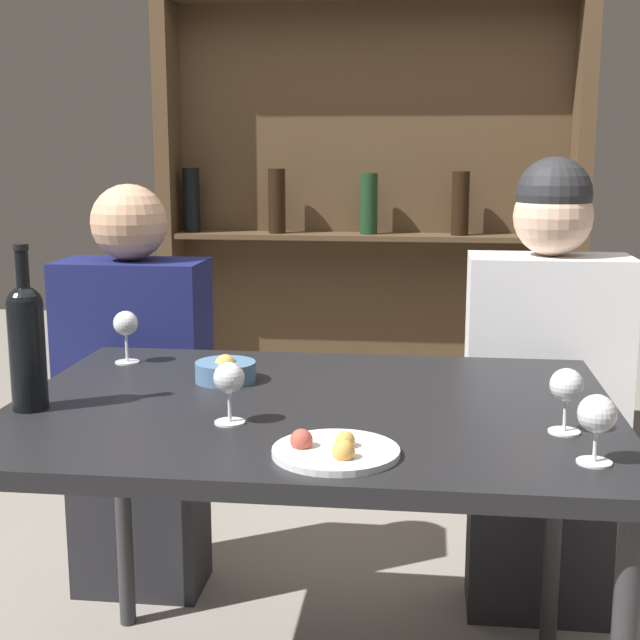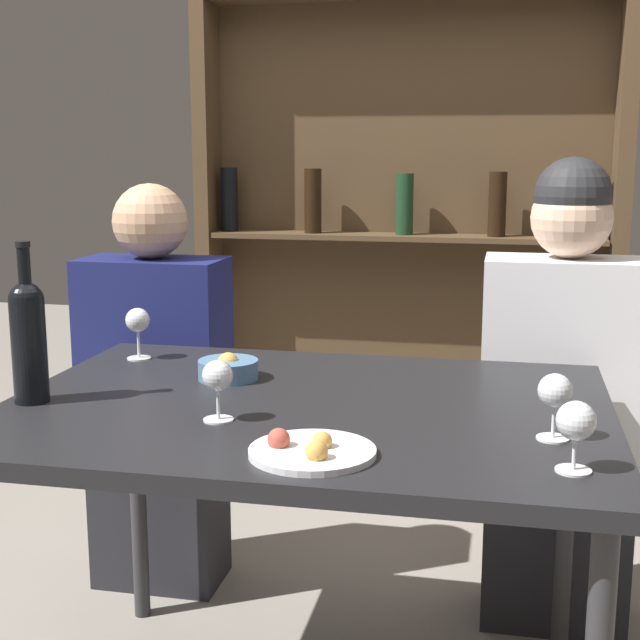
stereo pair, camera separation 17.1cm
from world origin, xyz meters
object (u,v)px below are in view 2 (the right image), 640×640
at_px(seated_person_right, 562,407).
at_px(wine_glass_1, 576,423).
at_px(wine_glass_0, 555,394).
at_px(food_plate_0, 310,450).
at_px(wine_glass_3, 218,378).
at_px(seated_person_left, 157,400).
at_px(wine_glass_2, 138,323).
at_px(wine_bottle, 28,335).
at_px(snack_bowl, 228,369).

bearing_deg(seated_person_right, wine_glass_1, -92.24).
xyz_separation_m(wine_glass_0, food_plate_0, (-0.41, -0.18, -0.08)).
height_order(wine_glass_3, food_plate_0, wine_glass_3).
height_order(wine_glass_3, seated_person_left, seated_person_left).
bearing_deg(wine_glass_2, food_plate_0, -46.52).
height_order(wine_glass_0, wine_glass_2, wine_glass_2).
distance_m(wine_glass_0, seated_person_right, 0.79).
height_order(wine_glass_0, seated_person_right, seated_person_right).
relative_size(wine_glass_3, seated_person_right, 0.10).
height_order(wine_glass_1, seated_person_left, seated_person_left).
distance_m(wine_glass_2, food_plate_0, 0.85).
bearing_deg(wine_glass_2, wine_bottle, -98.73).
xyz_separation_m(seated_person_left, seated_person_right, (1.15, 0.00, 0.05)).
bearing_deg(seated_person_right, wine_glass_0, -94.71).
height_order(wine_glass_2, seated_person_right, seated_person_right).
xyz_separation_m(wine_glass_1, wine_glass_2, (-1.02, 0.60, 0.01)).
relative_size(wine_glass_0, wine_glass_1, 1.03).
height_order(wine_glass_0, food_plate_0, wine_glass_0).
bearing_deg(seated_person_right, snack_bowl, -149.16).
height_order(wine_bottle, wine_glass_3, wine_bottle).
relative_size(wine_glass_1, seated_person_left, 0.10).
relative_size(wine_bottle, seated_person_right, 0.27).
height_order(snack_bowl, seated_person_left, seated_person_left).
height_order(wine_glass_2, wine_glass_3, wine_glass_2).
distance_m(wine_glass_0, wine_glass_1, 0.17).
bearing_deg(seated_person_right, wine_bottle, -147.03).
bearing_deg(wine_glass_1, seated_person_right, 87.76).
height_order(wine_bottle, wine_glass_2, wine_bottle).
height_order(wine_bottle, snack_bowl, wine_bottle).
relative_size(wine_glass_0, wine_glass_2, 0.94).
relative_size(wine_bottle, food_plate_0, 1.52).
height_order(wine_glass_3, snack_bowl, wine_glass_3).
distance_m(wine_glass_2, snack_bowl, 0.32).
bearing_deg(wine_glass_3, wine_bottle, 173.92).
bearing_deg(wine_bottle, seated_person_left, 92.22).
relative_size(snack_bowl, seated_person_left, 0.12).
distance_m(wine_bottle, wine_glass_2, 0.42).
distance_m(wine_glass_3, seated_person_right, 1.07).
bearing_deg(wine_bottle, wine_glass_0, -1.44).
bearing_deg(wine_glass_0, food_plate_0, -156.81).
xyz_separation_m(wine_glass_2, seated_person_right, (1.06, 0.32, -0.25)).
bearing_deg(wine_glass_0, wine_bottle, 178.56).
bearing_deg(wine_glass_3, seated_person_right, 47.97).
distance_m(snack_bowl, seated_person_left, 0.64).
bearing_deg(wine_glass_2, wine_glass_3, -51.47).
bearing_deg(wine_bottle, food_plate_0, -17.58).
bearing_deg(wine_glass_2, seated_person_right, 16.73).
height_order(wine_bottle, seated_person_left, seated_person_left).
distance_m(wine_glass_1, wine_glass_3, 0.68).
relative_size(wine_bottle, seated_person_left, 0.28).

